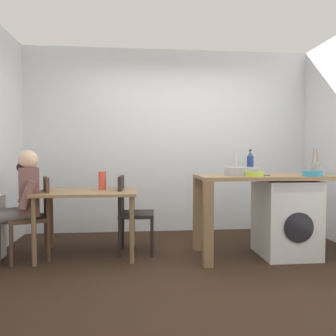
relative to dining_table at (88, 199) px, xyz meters
name	(u,v)px	position (x,y,z in m)	size (l,w,h in m)	color
ground_plane	(186,272)	(1.04, -0.63, -0.64)	(5.46, 5.46, 0.00)	black
wall_back	(169,141)	(1.04, 1.12, 0.71)	(4.60, 0.10, 2.70)	silver
dining_table	(88,199)	(0.00, 0.00, 0.00)	(1.10, 0.76, 0.74)	olive
chair_person_seat	(36,213)	(-0.55, -0.07, -0.14)	(0.51, 0.51, 0.90)	#4C3323
chair_opposite	(130,209)	(0.48, 0.05, -0.14)	(0.42, 0.42, 0.90)	black
seated_person	(20,199)	(-0.70, -0.13, 0.03)	(0.57, 0.54, 1.20)	#595651
kitchen_counter	(245,189)	(1.77, -0.22, 0.12)	(1.50, 0.68, 0.92)	olive
washing_machine	(286,218)	(2.24, -0.22, -0.21)	(0.60, 0.61, 0.86)	silver
sink_basin	(241,171)	(1.72, -0.22, 0.32)	(0.38, 0.38, 0.09)	#9EA0A5
tap	(236,162)	(1.72, -0.04, 0.42)	(0.02, 0.02, 0.28)	#B2B2B7
bottle_tall_green	(250,163)	(1.90, 0.01, 0.41)	(0.08, 0.08, 0.29)	navy
mixing_bowl	(254,174)	(1.79, -0.42, 0.31)	(0.19, 0.19, 0.05)	#A8C63D
utensil_crock	(315,168)	(2.61, -0.17, 0.35)	(0.11, 0.11, 0.30)	gray
colander	(313,173)	(2.43, -0.44, 0.31)	(0.20, 0.20, 0.06)	teal
vase	(102,180)	(0.15, 0.10, 0.20)	(0.09, 0.09, 0.21)	#D84C38
scissors	(263,175)	(1.93, -0.32, 0.28)	(0.15, 0.06, 0.01)	#B2B2B7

